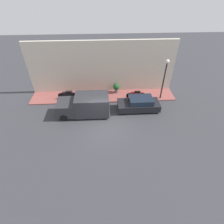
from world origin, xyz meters
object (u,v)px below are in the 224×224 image
streetlamp (165,72)px  motorcycle_black (68,95)px  delivery_van (84,105)px  motorcycle_blue (84,96)px  motorcycle_red (136,94)px  potted_plant (116,88)px  parked_car (139,104)px

streetlamp → motorcycle_black: bearing=87.4°
delivery_van → motorcycle_blue: 2.26m
motorcycle_red → motorcycle_black: bearing=87.3°
motorcycle_black → streetlamp: bearing=-92.6°
motorcycle_blue → potted_plant: (1.23, -3.40, 0.20)m
parked_car → motorcycle_black: (2.12, 6.96, -0.05)m
motorcycle_black → delivery_van: bearing=-142.9°
delivery_van → motorcycle_red: 5.53m
parked_car → streetlamp: (1.68, -2.57, 2.35)m
streetlamp → delivery_van: bearing=105.2°
streetlamp → potted_plant: bearing=73.2°
delivery_van → motorcycle_black: 3.18m
parked_car → motorcycle_blue: 5.60m
motorcycle_blue → motorcycle_black: size_ratio=0.89×
delivery_van → motorcycle_blue: bearing=6.4°
parked_car → motorcycle_blue: size_ratio=2.18×
motorcycle_red → streetlamp: bearing=-92.5°
motorcycle_black → potted_plant: 5.14m
motorcycle_blue → motorcycle_black: bearing=79.1°
delivery_van → motorcycle_red: delivery_van is taller
motorcycle_black → streetlamp: (-0.44, -9.53, 2.41)m
delivery_van → potted_plant: delivery_van is taller
potted_plant → motorcycle_blue: bearing=110.0°
motorcycle_black → potted_plant: bearing=-79.7°
motorcycle_red → motorcycle_black: motorcycle_black is taller
parked_car → potted_plant: size_ratio=3.78×
motorcycle_black → potted_plant: potted_plant is taller
delivery_van → streetlamp: 8.15m
motorcycle_red → motorcycle_blue: 5.31m
motorcycle_red → potted_plant: 2.29m
delivery_van → motorcycle_black: size_ratio=2.27×
delivery_van → potted_plant: bearing=-42.6°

